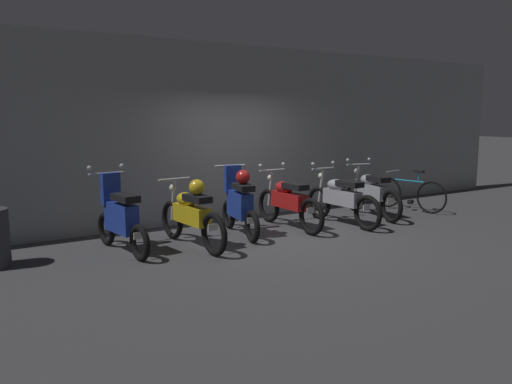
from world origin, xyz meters
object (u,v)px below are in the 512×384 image
at_px(motorbike_slot_0, 120,218).
at_px(motorbike_slot_2, 239,202).
at_px(motorbike_slot_1, 191,214).
at_px(motorbike_slot_4, 341,199).
at_px(motorbike_slot_3, 288,201).
at_px(motorbike_slot_5, 372,192).
at_px(bicycle, 409,194).

distance_m(motorbike_slot_0, motorbike_slot_2, 2.06).
distance_m(motorbike_slot_1, motorbike_slot_4, 3.08).
height_order(motorbike_slot_3, motorbike_slot_5, same).
relative_size(motorbike_slot_4, motorbike_slot_5, 1.01).
relative_size(motorbike_slot_2, motorbike_slot_5, 0.87).
relative_size(motorbike_slot_3, bicycle, 1.15).
relative_size(motorbike_slot_0, motorbike_slot_2, 1.00).
height_order(motorbike_slot_1, motorbike_slot_4, motorbike_slot_4).
bearing_deg(motorbike_slot_2, bicycle, 0.34).
distance_m(motorbike_slot_0, bicycle, 6.32).
relative_size(motorbike_slot_1, motorbike_slot_4, 1.00).
height_order(motorbike_slot_3, motorbike_slot_4, same).
xyz_separation_m(motorbike_slot_2, motorbike_slot_4, (2.05, -0.28, -0.07)).
bearing_deg(motorbike_slot_5, motorbike_slot_2, 179.33).
xyz_separation_m(motorbike_slot_5, bicycle, (1.18, 0.06, -0.13)).
distance_m(motorbike_slot_2, motorbike_slot_3, 1.02).
height_order(motorbike_slot_4, motorbike_slot_5, same).
bearing_deg(bicycle, motorbike_slot_3, -179.46).
bearing_deg(motorbike_slot_0, bicycle, 0.34).
height_order(motorbike_slot_0, motorbike_slot_5, motorbike_slot_0).
bearing_deg(bicycle, motorbike_slot_2, -179.66).
bearing_deg(motorbike_slot_3, motorbike_slot_4, -15.01).
bearing_deg(motorbike_slot_3, motorbike_slot_0, -179.88).
bearing_deg(motorbike_slot_2, motorbike_slot_5, -0.67).
bearing_deg(motorbike_slot_0, motorbike_slot_3, 0.12).
xyz_separation_m(motorbike_slot_4, motorbike_slot_5, (1.03, 0.24, 0.00)).
distance_m(motorbike_slot_0, motorbike_slot_1, 1.07).
relative_size(motorbike_slot_4, bicycle, 1.15).
distance_m(motorbike_slot_0, motorbike_slot_4, 4.12).
relative_size(motorbike_slot_0, bicycle, 0.99).
relative_size(motorbike_slot_2, motorbike_slot_4, 0.86).
bearing_deg(motorbike_slot_5, bicycle, 2.99).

